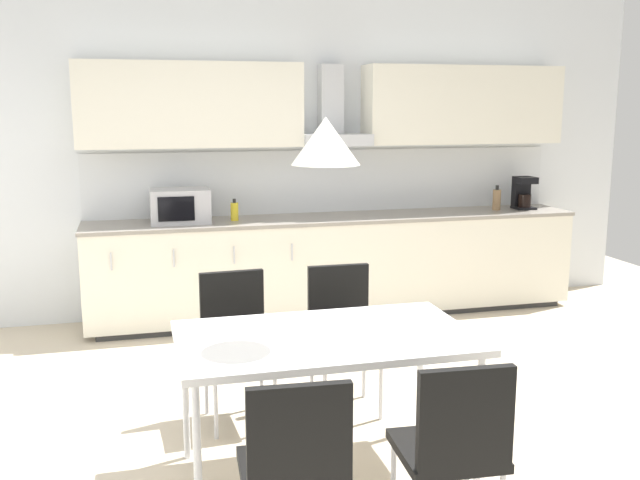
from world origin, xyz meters
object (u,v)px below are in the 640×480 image
Objects in this scene: coffee_maker at (523,193)px; bottle_brown at (497,199)px; chair_near_left at (295,461)px; microwave at (180,206)px; chair_far_left at (236,331)px; pendant_lamp at (325,141)px; bottle_yellow at (234,211)px; dining_table at (325,344)px; chair_far_right at (342,323)px; chair_near_right at (455,440)px.

coffee_maker reaches higher than bottle_brown.
microwave is at bearing 92.98° from chair_near_left.
pendant_lamp reaches higher than chair_far_left.
bottle_yellow is at bearing 179.99° from bottle_brown.
dining_table is (-2.65, -2.74, -0.34)m from coffee_maker.
microwave is 2.63× the size of bottle_yellow.
pendant_lamp is at bearing -88.72° from bottle_yellow.
chair_near_left is at bearing -112.24° from pendant_lamp.
chair_far_right is at bearing 67.86° from chair_near_left.
bottle_brown is 3.62m from dining_table.
bottle_brown is 0.26× the size of chair_near_right.
bottle_yellow is 0.80× the size of bottle_brown.
dining_table is 0.88m from chair_near_left.
microwave is 2.09× the size of bottle_brown.
microwave is at bearing -179.88° from bottle_brown.
chair_near_left is 1.60m from chair_far_left.
chair_far_left is 1.00× the size of chair_far_right.
chair_near_right is (0.83, -3.51, -0.49)m from microwave.
microwave is 2.14m from chair_far_right.
chair_near_left and chair_near_right have the same top height.
bottle_brown is at bearing 52.50° from chair_near_left.
pendant_lamp is at bearing -67.78° from chair_far_left.
chair_near_right is 1.60m from chair_far_right.
chair_far_left is 1.00× the size of chair_near_right.
coffee_maker is 2.71m from bottle_yellow.
bottle_brown reaches higher than dining_table.
bottle_yellow reaches higher than chair_far_left.
microwave is at bearing 95.48° from chair_far_left.
dining_table is at bearing -79.35° from microwave.
pendant_lamp is at bearing 91.79° from dining_table.
bottle_brown is 0.26× the size of chair_far_left.
coffee_maker is 3.86m from pendant_lamp.
chair_near_left is at bearing -127.50° from bottle_brown.
microwave is 1.60× the size of coffee_maker.
bottle_brown is 4.10m from chair_near_right.
microwave is 0.34× the size of dining_table.
coffee_maker is at bearing 33.05° from chair_far_left.
chair_near_left reaches higher than dining_table.
dining_table is (0.06, -2.72, -0.27)m from bottle_yellow.
microwave is 0.55× the size of chair_far_right.
bottle_brown is (2.43, -0.00, 0.02)m from bottle_yellow.
bottle_brown is 0.16× the size of dining_table.
chair_far_left is 1.43m from pendant_lamp.
dining_table is 0.87m from chair_near_right.
bottle_brown reaches higher than bottle_yellow.
chair_far_left is (-0.33, 0.80, -0.16)m from dining_table.
chair_far_right is (0.65, 0.00, 0.00)m from chair_far_left.
chair_near_right is at bearing -68.38° from pendant_lamp.
bottle_yellow is 0.21× the size of chair_near_right.
bottle_brown is at bearing 35.40° from chair_far_left.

